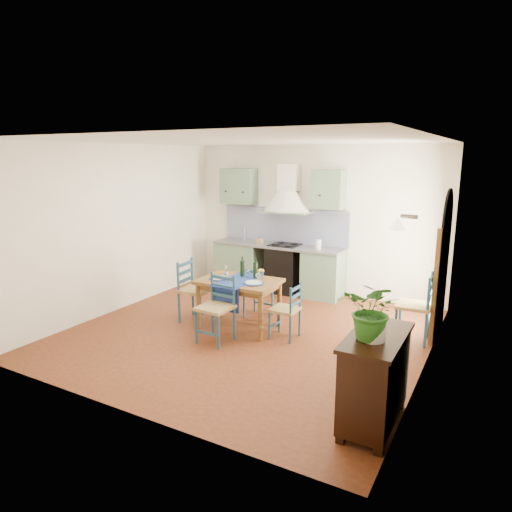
{
  "coord_description": "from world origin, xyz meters",
  "views": [
    {
      "loc": [
        3.22,
        -5.58,
        2.59
      ],
      "look_at": [
        -0.04,
        0.3,
        1.11
      ],
      "focal_mm": 32.0,
      "sensor_mm": 36.0,
      "label": 1
    }
  ],
  "objects_px": {
    "chair_near": "(217,308)",
    "sideboard": "(374,376)",
    "potted_plant": "(374,310)",
    "dining_table": "(239,286)"
  },
  "relations": [
    {
      "from": "sideboard",
      "to": "potted_plant",
      "type": "relative_size",
      "value": 1.86
    },
    {
      "from": "dining_table",
      "to": "potted_plant",
      "type": "xyz_separation_m",
      "value": [
        2.47,
        -1.73,
        0.55
      ]
    },
    {
      "from": "sideboard",
      "to": "potted_plant",
      "type": "xyz_separation_m",
      "value": [
        -0.01,
        -0.13,
        0.71
      ]
    },
    {
      "from": "chair_near",
      "to": "potted_plant",
      "type": "height_order",
      "value": "potted_plant"
    },
    {
      "from": "chair_near",
      "to": "sideboard",
      "type": "bearing_deg",
      "value": -21.63
    },
    {
      "from": "chair_near",
      "to": "potted_plant",
      "type": "bearing_deg",
      "value": -24.35
    },
    {
      "from": "dining_table",
      "to": "chair_near",
      "type": "xyz_separation_m",
      "value": [
        -0.01,
        -0.6,
        -0.17
      ]
    },
    {
      "from": "sideboard",
      "to": "dining_table",
      "type": "bearing_deg",
      "value": 147.33
    },
    {
      "from": "dining_table",
      "to": "chair_near",
      "type": "bearing_deg",
      "value": -90.86
    },
    {
      "from": "dining_table",
      "to": "potted_plant",
      "type": "bearing_deg",
      "value": -34.94
    }
  ]
}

